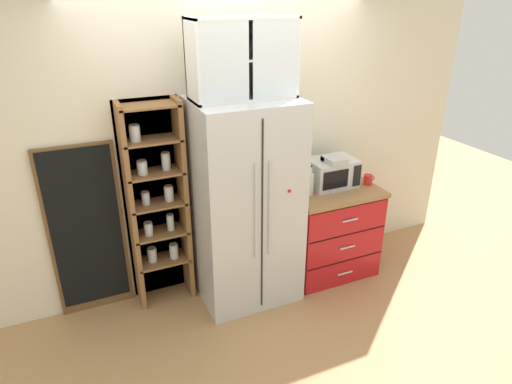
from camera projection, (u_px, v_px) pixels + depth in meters
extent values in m
plane|color=tan|center=(247.00, 290.00, 4.19)|extent=(10.66, 10.66, 0.00)
cube|color=silver|center=(228.00, 148.00, 4.00)|extent=(4.97, 0.10, 2.55)
cube|color=silver|center=(245.00, 204.00, 3.82)|extent=(0.84, 0.68, 1.80)
cube|color=black|center=(262.00, 221.00, 3.54)|extent=(0.01, 0.01, 1.65)
cylinder|color=silver|center=(256.00, 213.00, 3.47)|extent=(0.02, 0.02, 0.81)
cylinder|color=silver|center=(270.00, 210.00, 3.51)|extent=(0.02, 0.02, 0.81)
cube|color=red|center=(289.00, 191.00, 3.53)|extent=(0.02, 0.01, 0.02)
cube|color=brown|center=(154.00, 201.00, 3.86)|extent=(0.52, 0.04, 1.80)
cube|color=olive|center=(131.00, 212.00, 3.66)|extent=(0.04, 0.25, 1.80)
cube|color=olive|center=(184.00, 203.00, 3.82)|extent=(0.04, 0.25, 1.80)
cube|color=olive|center=(163.00, 260.00, 3.96)|extent=(0.46, 0.25, 0.02)
cylinder|color=silver|center=(152.00, 255.00, 3.90)|extent=(0.08, 0.08, 0.12)
cylinder|color=#2D2D2D|center=(152.00, 257.00, 3.90)|extent=(0.07, 0.07, 0.08)
cylinder|color=#B2B2B7|center=(151.00, 248.00, 3.87)|extent=(0.08, 0.08, 0.01)
cylinder|color=silver|center=(174.00, 251.00, 3.95)|extent=(0.08, 0.08, 0.13)
cylinder|color=#382316|center=(174.00, 253.00, 3.95)|extent=(0.07, 0.07, 0.09)
cylinder|color=#B2B2B7|center=(173.00, 245.00, 3.92)|extent=(0.07, 0.07, 0.01)
cube|color=olive|center=(161.00, 233.00, 3.84)|extent=(0.46, 0.25, 0.02)
cylinder|color=silver|center=(149.00, 229.00, 3.77)|extent=(0.07, 0.07, 0.11)
cylinder|color=#B77A38|center=(149.00, 231.00, 3.77)|extent=(0.06, 0.06, 0.07)
cylinder|color=#B2B2B7|center=(148.00, 223.00, 3.74)|extent=(0.07, 0.07, 0.01)
cylinder|color=silver|center=(170.00, 223.00, 3.84)|extent=(0.06, 0.06, 0.13)
cylinder|color=#CCB78C|center=(171.00, 225.00, 3.85)|extent=(0.05, 0.05, 0.09)
cylinder|color=#B2B2B7|center=(170.00, 215.00, 3.81)|extent=(0.06, 0.06, 0.01)
cube|color=olive|center=(158.00, 204.00, 3.73)|extent=(0.46, 0.25, 0.02)
cylinder|color=silver|center=(146.00, 199.00, 3.68)|extent=(0.07, 0.07, 0.10)
cylinder|color=white|center=(146.00, 200.00, 3.69)|extent=(0.06, 0.06, 0.07)
cylinder|color=#B2B2B7|center=(145.00, 193.00, 3.66)|extent=(0.06, 0.06, 0.01)
cylinder|color=silver|center=(169.00, 194.00, 3.74)|extent=(0.08, 0.08, 0.12)
cylinder|color=brown|center=(169.00, 196.00, 3.74)|extent=(0.07, 0.07, 0.08)
cylinder|color=#B2B2B7|center=(168.00, 187.00, 3.71)|extent=(0.07, 0.07, 0.01)
cube|color=olive|center=(155.00, 173.00, 3.62)|extent=(0.46, 0.25, 0.02)
cylinder|color=silver|center=(142.00, 168.00, 3.55)|extent=(0.08, 0.08, 0.10)
cylinder|color=white|center=(142.00, 170.00, 3.55)|extent=(0.07, 0.07, 0.07)
cylinder|color=#B2B2B7|center=(142.00, 161.00, 3.52)|extent=(0.08, 0.08, 0.01)
cylinder|color=silver|center=(166.00, 162.00, 3.63)|extent=(0.07, 0.07, 0.14)
cylinder|color=#E0C67F|center=(166.00, 164.00, 3.64)|extent=(0.06, 0.06, 0.09)
cylinder|color=#B2B2B7|center=(165.00, 153.00, 3.60)|extent=(0.07, 0.07, 0.01)
cube|color=olive|center=(151.00, 140.00, 3.50)|extent=(0.46, 0.25, 0.02)
cylinder|color=silver|center=(135.00, 134.00, 3.43)|extent=(0.08, 0.08, 0.12)
cylinder|color=beige|center=(135.00, 136.00, 3.43)|extent=(0.07, 0.07, 0.08)
cylinder|color=#B2B2B7|center=(134.00, 126.00, 3.40)|extent=(0.08, 0.08, 0.01)
cube|color=olive|center=(148.00, 105.00, 3.39)|extent=(0.46, 0.25, 0.02)
cube|color=red|center=(328.00, 231.00, 4.36)|extent=(0.83, 0.65, 0.84)
cube|color=#9E7042|center=(331.00, 190.00, 4.18)|extent=(0.86, 0.68, 0.04)
cube|color=black|center=(346.00, 261.00, 4.15)|extent=(0.81, 0.00, 0.01)
cube|color=silver|center=(345.00, 273.00, 4.19)|extent=(0.16, 0.01, 0.01)
cube|color=black|center=(348.00, 235.00, 4.03)|extent=(0.81, 0.00, 0.01)
cube|color=silver|center=(348.00, 247.00, 4.08)|extent=(0.16, 0.01, 0.01)
cube|color=black|center=(351.00, 207.00, 3.92)|extent=(0.81, 0.00, 0.01)
cube|color=silver|center=(350.00, 220.00, 3.96)|extent=(0.16, 0.01, 0.01)
cube|color=silver|center=(331.00, 173.00, 4.17)|extent=(0.44, 0.32, 0.26)
cube|color=black|center=(336.00, 180.00, 4.01)|extent=(0.26, 0.01, 0.17)
cube|color=black|center=(357.00, 176.00, 4.09)|extent=(0.08, 0.01, 0.20)
cube|color=#B7B7BC|center=(332.00, 187.00, 4.15)|extent=(0.17, 0.20, 0.03)
cube|color=#B7B7BC|center=(329.00, 171.00, 4.15)|extent=(0.17, 0.06, 0.30)
cube|color=#B7B7BC|center=(334.00, 160.00, 4.04)|extent=(0.17, 0.20, 0.06)
cylinder|color=black|center=(334.00, 180.00, 4.11)|extent=(0.11, 0.11, 0.12)
cylinder|color=#8CA37F|center=(299.00, 190.00, 4.00)|extent=(0.08, 0.08, 0.09)
torus|color=#8CA37F|center=(304.00, 189.00, 4.02)|extent=(0.05, 0.01, 0.05)
cylinder|color=red|center=(368.00, 180.00, 4.22)|extent=(0.08, 0.08, 0.10)
torus|color=red|center=(373.00, 178.00, 4.24)|extent=(0.05, 0.01, 0.05)
cylinder|color=silver|center=(310.00, 184.00, 3.99)|extent=(0.07, 0.07, 0.20)
cone|color=silver|center=(310.00, 174.00, 3.95)|extent=(0.07, 0.07, 0.04)
cylinder|color=silver|center=(311.00, 170.00, 3.94)|extent=(0.03, 0.03, 0.07)
cylinder|color=black|center=(311.00, 166.00, 3.92)|extent=(0.03, 0.03, 0.01)
cylinder|color=brown|center=(334.00, 180.00, 4.10)|extent=(0.07, 0.07, 0.19)
cone|color=brown|center=(335.00, 170.00, 4.06)|extent=(0.07, 0.07, 0.04)
cylinder|color=brown|center=(335.00, 167.00, 4.05)|extent=(0.03, 0.03, 0.07)
cylinder|color=black|center=(335.00, 163.00, 4.03)|extent=(0.03, 0.03, 0.01)
cube|color=silver|center=(235.00, 56.00, 3.47)|extent=(0.81, 0.02, 0.60)
cube|color=silver|center=(242.00, 17.00, 3.23)|extent=(0.81, 0.32, 0.02)
cube|color=silver|center=(243.00, 97.00, 3.47)|extent=(0.81, 0.32, 0.02)
cube|color=silver|center=(192.00, 62.00, 3.20)|extent=(0.02, 0.32, 0.60)
cube|color=silver|center=(289.00, 56.00, 3.49)|extent=(0.02, 0.32, 0.60)
cube|color=silver|center=(243.00, 59.00, 3.35)|extent=(0.78, 0.30, 0.02)
cube|color=silver|center=(224.00, 63.00, 3.15)|extent=(0.37, 0.01, 0.56)
cube|color=silver|center=(276.00, 60.00, 3.30)|extent=(0.37, 0.01, 0.56)
cylinder|color=silver|center=(208.00, 99.00, 3.36)|extent=(0.05, 0.05, 0.00)
cylinder|color=silver|center=(208.00, 94.00, 3.34)|extent=(0.01, 0.01, 0.07)
cone|color=silver|center=(208.00, 86.00, 3.32)|extent=(0.06, 0.06, 0.05)
cylinder|color=silver|center=(243.00, 96.00, 3.46)|extent=(0.05, 0.05, 0.00)
cylinder|color=silver|center=(243.00, 91.00, 3.45)|extent=(0.01, 0.01, 0.07)
cone|color=silver|center=(243.00, 83.00, 3.42)|extent=(0.06, 0.06, 0.05)
cylinder|color=silver|center=(276.00, 93.00, 3.57)|extent=(0.05, 0.05, 0.00)
cylinder|color=silver|center=(276.00, 88.00, 3.55)|extent=(0.01, 0.01, 0.07)
cone|color=silver|center=(276.00, 81.00, 3.53)|extent=(0.06, 0.06, 0.05)
cylinder|color=white|center=(212.00, 55.00, 3.24)|extent=(0.06, 0.06, 0.07)
cylinder|color=white|center=(272.00, 51.00, 3.42)|extent=(0.06, 0.06, 0.07)
cube|color=brown|center=(87.00, 232.00, 3.68)|extent=(0.60, 0.04, 1.50)
cube|color=black|center=(86.00, 230.00, 3.65)|extent=(0.54, 0.01, 1.40)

